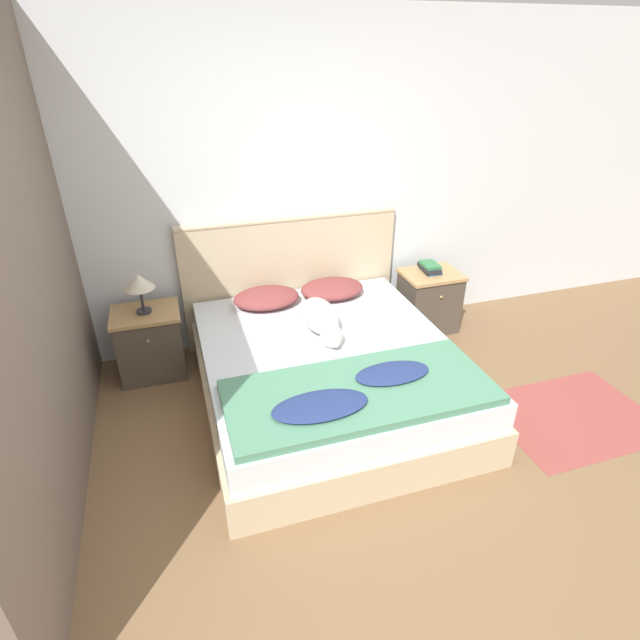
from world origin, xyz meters
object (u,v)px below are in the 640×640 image
at_px(pillow_left, 266,298).
at_px(table_lamp, 139,283).
at_px(nightstand_left, 150,343).
at_px(pillow_right, 332,289).
at_px(dog, 321,319).
at_px(book_stack, 430,267).
at_px(bed, 328,374).
at_px(nightstand_right, 429,301).

height_order(pillow_left, table_lamp, table_lamp).
distance_m(nightstand_left, pillow_right, 1.49).
xyz_separation_m(pillow_left, dog, (0.29, -0.51, 0.03)).
xyz_separation_m(dog, book_stack, (1.17, 0.56, 0.02)).
height_order(bed, pillow_left, pillow_left).
distance_m(bed, dog, 0.40).
bearing_deg(pillow_left, nightstand_left, 179.34).
bearing_deg(table_lamp, dog, -23.09).
xyz_separation_m(bed, nightstand_right, (1.19, 0.74, 0.04)).
bearing_deg(nightstand_right, nightstand_left, 180.00).
bearing_deg(nightstand_right, table_lamp, -179.87).
relative_size(nightstand_left, table_lamp, 1.77).
distance_m(bed, pillow_left, 0.84).
bearing_deg(pillow_left, dog, -60.15).
xyz_separation_m(nightstand_right, dog, (-1.17, -0.52, 0.28)).
bearing_deg(dog, nightstand_left, 156.70).
xyz_separation_m(bed, dog, (0.02, 0.22, 0.33)).
height_order(nightstand_left, nightstand_right, same).
height_order(pillow_left, dog, dog).
bearing_deg(dog, bed, -95.01).
bearing_deg(pillow_right, nightstand_left, 179.58).
xyz_separation_m(nightstand_left, pillow_left, (0.92, -0.01, 0.26)).
bearing_deg(nightstand_left, nightstand_right, 0.00).
height_order(nightstand_left, book_stack, book_stack).
height_order(nightstand_right, pillow_left, pillow_left).
bearing_deg(bed, nightstand_left, 148.08).
bearing_deg(pillow_right, pillow_left, 180.00).
xyz_separation_m(pillow_right, book_stack, (0.91, 0.05, 0.05)).
relative_size(dog, table_lamp, 2.21).
bearing_deg(pillow_left, pillow_right, 0.00).
bearing_deg(nightstand_left, table_lamp, -90.00).
bearing_deg(pillow_left, table_lamp, 179.67).
bearing_deg(bed, dog, 84.99).
bearing_deg(pillow_left, nightstand_right, 0.42).
bearing_deg(nightstand_left, dog, -23.30).
bearing_deg(nightstand_left, bed, -31.92).
height_order(dog, table_lamp, table_lamp).
relative_size(pillow_right, table_lamp, 1.70).
bearing_deg(pillow_right, bed, -110.52).
bearing_deg(table_lamp, pillow_right, -0.21).
height_order(bed, dog, dog).
height_order(bed, table_lamp, table_lamp).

